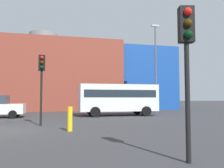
{
  "coord_description": "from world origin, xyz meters",
  "views": [
    {
      "loc": [
        2.44,
        -12.04,
        1.56
      ],
      "look_at": [
        7.0,
        7.44,
        2.77
      ],
      "focal_mm": 36.98,
      "sensor_mm": 36.0,
      "label": 1
    }
  ],
  "objects": [
    {
      "name": "building_backdrop",
      "position": [
        0.32,
        22.0,
        4.37
      ],
      "size": [
        35.76,
        13.92,
        10.78
      ],
      "color": "brown",
      "rests_on": "ground_plane"
    },
    {
      "name": "bollard_yellow_0",
      "position": [
        3.0,
        -0.97,
        0.57
      ],
      "size": [
        0.24,
        0.24,
        1.15
      ],
      "primitive_type": "cylinder",
      "color": "yellow",
      "rests_on": "ground_plane"
    },
    {
      "name": "traffic_light_near_right",
      "position": [
        5.51,
        -7.01,
        2.81
      ],
      "size": [
        0.4,
        0.39,
        3.82
      ],
      "rotation": [
        0.0,
        0.0,
        -1.78
      ],
      "color": "black",
      "rests_on": "ground_plane"
    },
    {
      "name": "street_lamp",
      "position": [
        12.26,
        10.0,
        5.14
      ],
      "size": [
        0.8,
        0.24,
        9.2
      ],
      "color": "#59595E",
      "rests_on": "ground_plane"
    },
    {
      "name": "white_bus",
      "position": [
        7.6,
        7.71,
        1.62
      ],
      "size": [
        6.8,
        2.62,
        2.72
      ],
      "color": "white",
      "rests_on": "ground_plane"
    },
    {
      "name": "traffic_light_island",
      "position": [
        1.52,
        1.45,
        2.93
      ],
      "size": [
        0.38,
        0.38,
        3.99
      ],
      "rotation": [
        0.0,
        0.0,
        -1.47
      ],
      "color": "black",
      "rests_on": "ground_plane"
    },
    {
      "name": "ground_plane",
      "position": [
        0.0,
        0.0,
        0.0
      ],
      "size": [
        200.0,
        200.0,
        0.0
      ],
      "primitive_type": "plane",
      "color": "#38383A"
    }
  ]
}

